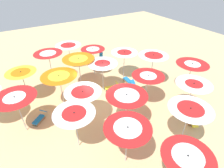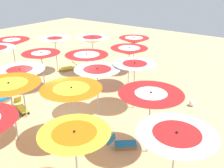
% 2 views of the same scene
% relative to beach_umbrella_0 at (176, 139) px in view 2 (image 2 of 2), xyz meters
% --- Properties ---
extents(ground, '(41.83, 41.83, 0.04)m').
position_rel_beach_umbrella_0_xyz_m(ground, '(1.70, 6.27, -2.12)').
color(ground, '#D1B57F').
extents(beach_umbrella_0, '(2.12, 2.12, 2.35)m').
position_rel_beach_umbrella_0_xyz_m(beach_umbrella_0, '(0.00, 0.00, 0.00)').
color(beach_umbrella_0, '#B2B2B7').
rests_on(beach_umbrella_0, ground).
extents(beach_umbrella_1, '(2.21, 2.21, 2.45)m').
position_rel_beach_umbrella_0_xyz_m(beach_umbrella_1, '(1.52, 1.57, 0.14)').
color(beach_umbrella_1, '#B2B2B7').
rests_on(beach_umbrella_1, ground).
extents(beach_umbrella_2, '(2.00, 2.00, 2.37)m').
position_rel_beach_umbrella_0_xyz_m(beach_umbrella_2, '(4.08, 3.77, 0.05)').
color(beach_umbrella_2, '#B2B2B7').
rests_on(beach_umbrella_2, ground).
extents(beach_umbrella_3, '(2.08, 2.08, 2.40)m').
position_rel_beach_umbrella_0_xyz_m(beach_umbrella_3, '(6.09, 5.37, 0.05)').
color(beach_umbrella_3, '#B2B2B7').
rests_on(beach_umbrella_3, ground).
extents(beach_umbrella_4, '(1.94, 1.94, 2.41)m').
position_rel_beach_umbrella_0_xyz_m(beach_umbrella_4, '(8.30, 6.43, 0.06)').
color(beach_umbrella_4, '#B2B2B7').
rests_on(beach_umbrella_4, ground).
extents(beach_umbrella_5, '(1.95, 1.95, 2.25)m').
position_rel_beach_umbrella_0_xyz_m(beach_umbrella_5, '(-1.43, 2.24, -0.05)').
color(beach_umbrella_5, '#B2B2B7').
rests_on(beach_umbrella_5, ground).
extents(beach_umbrella_6, '(2.24, 2.24, 2.34)m').
position_rel_beach_umbrella_0_xyz_m(beach_umbrella_6, '(0.42, 4.19, 0.02)').
color(beach_umbrella_6, '#B2B2B7').
rests_on(beach_umbrella_6, ground).
extents(beach_umbrella_7, '(2.05, 2.05, 2.29)m').
position_rel_beach_umbrella_0_xyz_m(beach_umbrella_7, '(2.64, 4.81, -0.03)').
color(beach_umbrella_7, '#B2B2B7').
rests_on(beach_umbrella_7, ground).
extents(beach_umbrella_8, '(2.29, 2.29, 2.26)m').
position_rel_beach_umbrella_0_xyz_m(beach_umbrella_8, '(4.09, 6.72, -0.05)').
color(beach_umbrella_8, '#B2B2B7').
rests_on(beach_umbrella_8, ground).
extents(beach_umbrella_9, '(2.09, 2.09, 2.46)m').
position_rel_beach_umbrella_0_xyz_m(beach_umbrella_9, '(6.69, 8.53, 0.11)').
color(beach_umbrella_9, '#B2B2B7').
rests_on(beach_umbrella_9, ground).
extents(beach_umbrella_11, '(2.28, 2.28, 2.51)m').
position_rel_beach_umbrella_0_xyz_m(beach_umbrella_11, '(-0.88, 6.01, 0.19)').
color(beach_umbrella_11, '#B2B2B7').
rests_on(beach_umbrella_11, ground).
extents(beach_umbrella_12, '(2.10, 2.10, 2.40)m').
position_rel_beach_umbrella_0_xyz_m(beach_umbrella_12, '(0.42, 7.23, 0.07)').
color(beach_umbrella_12, '#B2B2B7').
rests_on(beach_umbrella_12, ground).
extents(beach_umbrella_13, '(2.09, 2.09, 2.18)m').
position_rel_beach_umbrella_0_xyz_m(beach_umbrella_13, '(3.04, 9.10, -0.15)').
color(beach_umbrella_13, '#B2B2B7').
rests_on(beach_umbrella_13, ground).
extents(beach_umbrella_14, '(2.06, 2.06, 2.39)m').
position_rel_beach_umbrella_0_xyz_m(beach_umbrella_14, '(5.32, 10.52, 0.07)').
color(beach_umbrella_14, '#B2B2B7').
rests_on(beach_umbrella_14, ground).
extents(beach_umbrella_19, '(2.22, 2.22, 2.32)m').
position_rel_beach_umbrella_0_xyz_m(beach_umbrella_19, '(3.57, 12.59, -0.04)').
color(beach_umbrella_19, '#B2B2B7').
rests_on(beach_umbrella_19, ground).
extents(lounger_0, '(0.65, 1.19, 0.64)m').
position_rel_beach_umbrella_0_xyz_m(lounger_0, '(0.61, 7.87, -1.89)').
color(lounger_0, '#333338').
rests_on(lounger_0, ground).
extents(lounger_1, '(0.98, 1.06, 0.58)m').
position_rel_beach_umbrella_0_xyz_m(lounger_1, '(1.17, 2.41, -1.90)').
color(lounger_1, olive).
rests_on(lounger_1, ground).
extents(lounger_2, '(1.30, 0.41, 0.51)m').
position_rel_beach_umbrella_0_xyz_m(lounger_2, '(0.48, 9.50, -1.91)').
color(lounger_2, olive).
rests_on(lounger_2, ground).
extents(lounger_3, '(1.28, 0.91, 0.60)m').
position_rel_beach_umbrella_0_xyz_m(lounger_3, '(5.96, 10.20, -1.89)').
color(lounger_3, olive).
rests_on(lounger_3, ground).
extents(beach_ball, '(0.31, 0.31, 0.31)m').
position_rel_beach_umbrella_0_xyz_m(beach_ball, '(5.98, 1.51, -1.94)').
color(beach_ball, white).
rests_on(beach_ball, ground).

